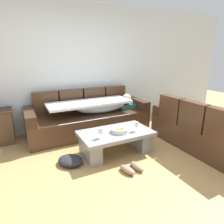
% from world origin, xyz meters
% --- Properties ---
extents(ground_plane, '(14.00, 14.00, 0.00)m').
position_xyz_m(ground_plane, '(0.00, 0.00, 0.00)').
color(ground_plane, '#AB8550').
extents(back_wall, '(9.00, 0.10, 2.70)m').
position_xyz_m(back_wall, '(0.00, 2.15, 1.35)').
color(back_wall, silver).
rests_on(back_wall, ground_plane).
extents(couch_along_wall, '(2.50, 0.92, 0.88)m').
position_xyz_m(couch_along_wall, '(0.23, 1.63, 0.33)').
color(couch_along_wall, '#442B1B').
rests_on(couch_along_wall, ground_plane).
extents(couch_near_window, '(0.92, 1.89, 0.88)m').
position_xyz_m(couch_near_window, '(1.76, -0.01, 0.34)').
color(couch_near_window, '#442B1B').
rests_on(couch_near_window, ground_plane).
extents(coffee_table, '(1.20, 0.68, 0.38)m').
position_xyz_m(coffee_table, '(0.26, 0.53, 0.24)').
color(coffee_table, gray).
rests_on(coffee_table, ground_plane).
extents(fruit_bowl, '(0.28, 0.28, 0.10)m').
position_xyz_m(fruit_bowl, '(0.30, 0.48, 0.42)').
color(fruit_bowl, silver).
rests_on(fruit_bowl, coffee_table).
extents(wine_glass_near_left, '(0.07, 0.07, 0.17)m').
position_xyz_m(wine_glass_near_left, '(-0.07, 0.41, 0.50)').
color(wine_glass_near_left, silver).
rests_on(wine_glass_near_left, coffee_table).
extents(wine_glass_near_right, '(0.07, 0.07, 0.17)m').
position_xyz_m(wine_glass_near_right, '(0.57, 0.40, 0.50)').
color(wine_glass_near_right, silver).
rests_on(wine_glass_near_right, coffee_table).
extents(open_magazine, '(0.32, 0.27, 0.01)m').
position_xyz_m(open_magazine, '(0.46, 0.52, 0.39)').
color(open_magazine, white).
rests_on(open_magazine, coffee_table).
extents(pair_of_shoes, '(0.33, 0.30, 0.09)m').
position_xyz_m(pair_of_shoes, '(0.21, -0.06, 0.04)').
color(pair_of_shoes, '#8C7259').
rests_on(pair_of_shoes, ground_plane).
extents(crumpled_garment, '(0.49, 0.51, 0.12)m').
position_xyz_m(crumpled_garment, '(-0.53, 0.51, 0.06)').
color(crumpled_garment, '#232328').
rests_on(crumpled_garment, ground_plane).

